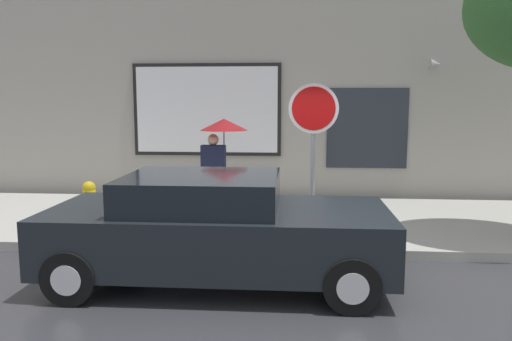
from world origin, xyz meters
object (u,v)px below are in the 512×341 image
fire_hydrant (90,204)px  pedestrian_with_umbrella (220,140)px  stop_sign (313,131)px  parked_car (216,229)px

fire_hydrant → pedestrian_with_umbrella: (2.17, 0.99, 1.05)m
fire_hydrant → stop_sign: bearing=-10.0°
parked_car → fire_hydrant: size_ratio=5.51×
fire_hydrant → pedestrian_with_umbrella: size_ratio=0.42×
parked_car → fire_hydrant: 3.40m
pedestrian_with_umbrella → stop_sign: bearing=-44.8°
stop_sign → fire_hydrant: bearing=170.0°
parked_car → pedestrian_with_umbrella: bearing=97.3°
fire_hydrant → stop_sign: (3.86, -0.68, 1.34)m
pedestrian_with_umbrella → fire_hydrant: bearing=-155.5°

